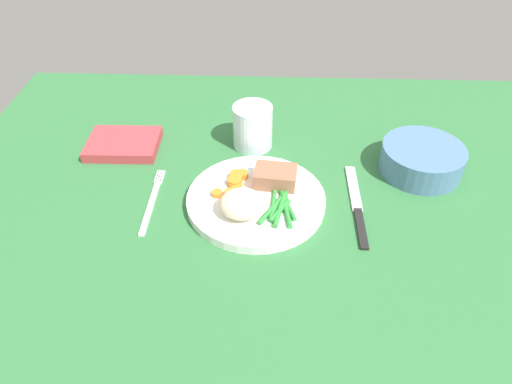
# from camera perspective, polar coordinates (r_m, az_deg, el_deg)

# --- Properties ---
(dining_table) EXTENTS (1.20, 0.90, 0.02)m
(dining_table) POSITION_cam_1_polar(r_m,az_deg,el_deg) (0.82, 2.78, -1.30)
(dining_table) COLOR #2D6B38
(dining_table) RESTS_ON ground
(dinner_plate) EXTENTS (0.23, 0.23, 0.02)m
(dinner_plate) POSITION_cam_1_polar(r_m,az_deg,el_deg) (0.80, 0.00, -0.99)
(dinner_plate) COLOR white
(dinner_plate) RESTS_ON dining_table
(meat_portion) EXTENTS (0.08, 0.06, 0.03)m
(meat_portion) POSITION_cam_1_polar(r_m,az_deg,el_deg) (0.81, 2.31, 1.85)
(meat_portion) COLOR #936047
(meat_portion) RESTS_ON dinner_plate
(mashed_potatoes) EXTENTS (0.07, 0.07, 0.04)m
(mashed_potatoes) POSITION_cam_1_polar(r_m,az_deg,el_deg) (0.75, -1.72, -1.42)
(mashed_potatoes) COLOR beige
(mashed_potatoes) RESTS_ON dinner_plate
(carrot_slices) EXTENTS (0.06, 0.07, 0.01)m
(carrot_slices) POSITION_cam_1_polar(r_m,az_deg,el_deg) (0.81, -2.59, 1.10)
(carrot_slices) COLOR orange
(carrot_slices) RESTS_ON dinner_plate
(green_beans) EXTENTS (0.06, 0.11, 0.01)m
(green_beans) POSITION_cam_1_polar(r_m,az_deg,el_deg) (0.77, 2.92, -1.73)
(green_beans) COLOR #2D8C38
(green_beans) RESTS_ON dinner_plate
(fork) EXTENTS (0.01, 0.17, 0.00)m
(fork) POSITION_cam_1_polar(r_m,az_deg,el_deg) (0.82, -12.33, -1.08)
(fork) COLOR silver
(fork) RESTS_ON dining_table
(knife) EXTENTS (0.02, 0.21, 0.01)m
(knife) POSITION_cam_1_polar(r_m,az_deg,el_deg) (0.81, 11.98, -1.72)
(knife) COLOR black
(knife) RESTS_ON dining_table
(water_glass) EXTENTS (0.08, 0.08, 0.08)m
(water_glass) POSITION_cam_1_polar(r_m,az_deg,el_deg) (0.92, -0.41, 7.50)
(water_glass) COLOR silver
(water_glass) RESTS_ON dining_table
(salad_bowl) EXTENTS (0.15, 0.15, 0.05)m
(salad_bowl) POSITION_cam_1_polar(r_m,az_deg,el_deg) (0.91, 19.26, 3.88)
(salad_bowl) COLOR #4C7299
(salad_bowl) RESTS_ON dining_table
(napkin) EXTENTS (0.14, 0.10, 0.02)m
(napkin) POSITION_cam_1_polar(r_m,az_deg,el_deg) (0.96, -15.58, 5.55)
(napkin) COLOR #B2383D
(napkin) RESTS_ON dining_table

